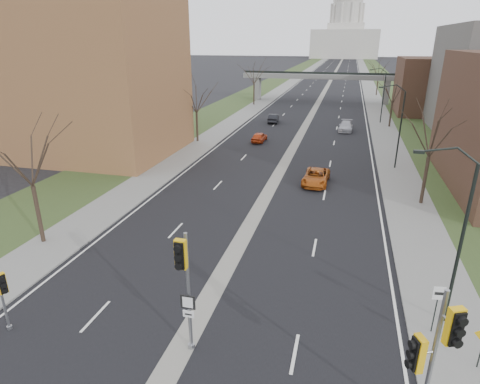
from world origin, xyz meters
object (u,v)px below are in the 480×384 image
at_px(signal_pole_right, 434,349).
at_px(car_left_far, 273,118).
at_px(signal_pole_median, 184,275).
at_px(car_left_near, 259,137).
at_px(car_right_mid, 346,126).
at_px(car_right_near, 316,177).
at_px(speed_limit_sign, 437,301).

height_order(signal_pole_right, car_left_far, signal_pole_right).
height_order(signal_pole_median, car_left_near, signal_pole_median).
height_order(car_left_far, car_right_mid, car_right_mid).
relative_size(signal_pole_right, car_left_near, 1.53).
height_order(signal_pole_median, signal_pole_right, signal_pole_right).
distance_m(car_left_near, car_right_near, 17.69).
xyz_separation_m(speed_limit_sign, car_left_far, (-16.53, 49.08, -1.11)).
distance_m(car_left_near, car_right_mid, 15.10).
bearing_deg(car_left_near, car_left_far, -84.61).
xyz_separation_m(car_right_near, car_right_mid, (2.35, 25.41, 0.02)).
bearing_deg(car_left_near, signal_pole_median, 100.69).
height_order(signal_pole_median, speed_limit_sign, signal_pole_median).
bearing_deg(speed_limit_sign, car_left_near, 106.45).
bearing_deg(car_left_near, speed_limit_sign, 117.29).
relative_size(car_left_near, car_right_mid, 0.77).
bearing_deg(car_right_near, car_left_near, 122.76).
relative_size(car_left_near, car_right_near, 0.77).
distance_m(signal_pole_right, car_right_mid, 51.34).
distance_m(signal_pole_median, car_left_far, 53.63).
distance_m(car_right_near, car_right_mid, 25.52).
xyz_separation_m(signal_pole_median, speed_limit_sign, (10.59, 4.12, -2.20)).
distance_m(speed_limit_sign, car_right_mid, 45.60).
bearing_deg(car_right_mid, signal_pole_right, -84.39).
bearing_deg(car_right_mid, signal_pole_median, -94.84).
height_order(signal_pole_median, car_left_far, signal_pole_median).
distance_m(car_left_near, car_left_far, 13.85).
bearing_deg(car_right_mid, car_left_near, -136.09).
bearing_deg(speed_limit_sign, car_right_near, 101.64).
bearing_deg(signal_pole_median, car_left_far, 96.29).
bearing_deg(speed_limit_sign, car_right_mid, 88.05).
bearing_deg(car_right_near, speed_limit_sign, -67.82).
bearing_deg(car_left_near, signal_pole_right, 112.42).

